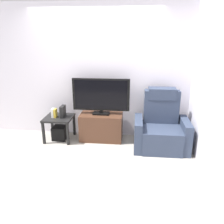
% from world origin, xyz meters
% --- Properties ---
extents(ground_plane, '(6.40, 6.40, 0.00)m').
position_xyz_m(ground_plane, '(0.00, 0.00, 0.00)').
color(ground_plane, '#9E998E').
extents(wall_back, '(6.40, 0.06, 2.60)m').
position_xyz_m(wall_back, '(0.00, 1.13, 1.30)').
color(wall_back, silver).
rests_on(wall_back, ground).
extents(wall_side, '(0.06, 4.48, 2.60)m').
position_xyz_m(wall_side, '(1.88, 0.00, 1.30)').
color(wall_side, silver).
rests_on(wall_side, ground).
extents(tv_stand, '(0.83, 0.45, 0.53)m').
position_xyz_m(tv_stand, '(0.13, 0.84, 0.27)').
color(tv_stand, '#4C2D1E').
rests_on(tv_stand, ground).
extents(television, '(1.10, 0.20, 0.70)m').
position_xyz_m(television, '(0.13, 0.86, 0.90)').
color(television, black).
rests_on(television, tv_stand).
extents(recliner_armchair, '(0.98, 0.78, 1.08)m').
position_xyz_m(recliner_armchair, '(1.28, 0.63, 0.37)').
color(recliner_armchair, '#2D384C').
rests_on(recliner_armchair, ground).
extents(side_table, '(0.54, 0.54, 0.47)m').
position_xyz_m(side_table, '(-0.70, 0.76, 0.40)').
color(side_table, black).
rests_on(side_table, ground).
extents(subwoofer_box, '(0.27, 0.27, 0.27)m').
position_xyz_m(subwoofer_box, '(-0.70, 0.76, 0.13)').
color(subwoofer_box, black).
rests_on(subwoofer_box, ground).
extents(book_leftmost, '(0.04, 0.11, 0.17)m').
position_xyz_m(book_leftmost, '(-0.80, 0.74, 0.56)').
color(book_leftmost, white).
rests_on(book_leftmost, side_table).
extents(book_middle, '(0.04, 0.11, 0.17)m').
position_xyz_m(book_middle, '(-0.75, 0.74, 0.56)').
color(book_middle, gold).
rests_on(book_middle, side_table).
extents(game_console, '(0.07, 0.20, 0.23)m').
position_xyz_m(game_console, '(-0.61, 0.77, 0.59)').
color(game_console, black).
rests_on(game_console, side_table).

